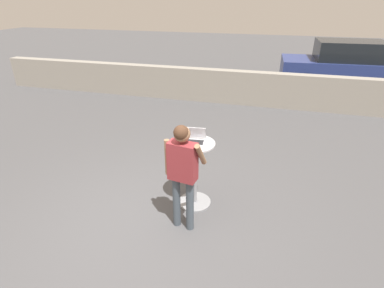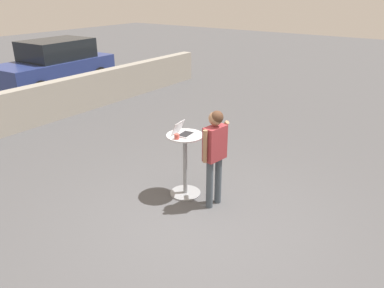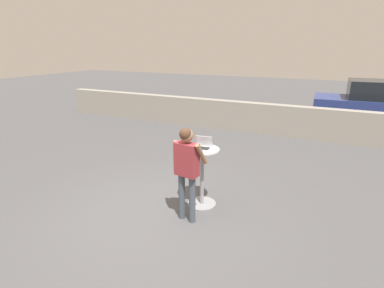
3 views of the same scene
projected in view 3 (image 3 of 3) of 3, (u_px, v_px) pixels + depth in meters
ground_plane at (157, 216)px, 5.19m from camera, size 50.00×50.00×0.00m
pavement_kerb at (250, 117)px, 10.11m from camera, size 15.51×0.35×1.02m
cafe_table at (202, 174)px, 5.39m from camera, size 0.61×0.61×1.09m
laptop at (203, 146)px, 5.25m from camera, size 0.32×0.32×0.21m
coffee_mug at (191, 145)px, 5.31m from camera, size 0.11×0.08×0.08m
standing_person at (187, 164)px, 4.77m from camera, size 0.55×0.32×1.61m
parked_car_near_street at (376, 103)px, 10.87m from camera, size 4.17×2.06×1.64m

